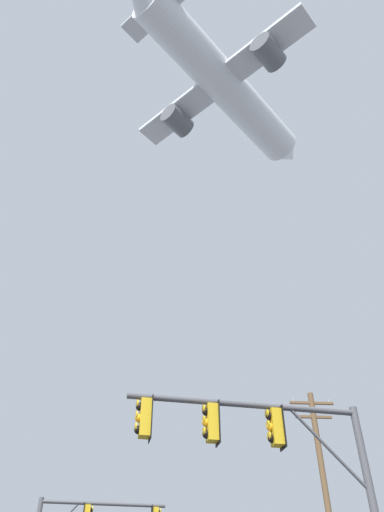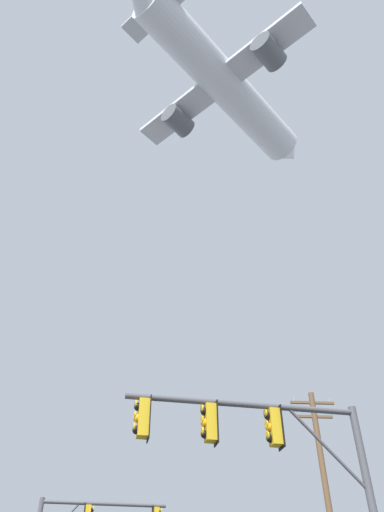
% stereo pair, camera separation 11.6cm
% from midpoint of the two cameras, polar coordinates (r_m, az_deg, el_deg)
% --- Properties ---
extents(signal_pole_near, '(6.07, 1.04, 5.88)m').
position_cam_midpoint_polar(signal_pole_near, '(12.76, 9.07, -22.03)').
color(signal_pole_near, '#4C4C51').
rests_on(signal_pole_near, ground).
extents(utility_pole, '(2.20, 0.28, 10.71)m').
position_cam_midpoint_polar(utility_pole, '(24.64, 15.55, -26.34)').
color(utility_pole, brown).
rests_on(utility_pole, ground).
extents(airplane, '(21.19, 21.15, 7.27)m').
position_cam_midpoint_polar(airplane, '(52.09, 3.62, 19.64)').
color(airplane, white).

